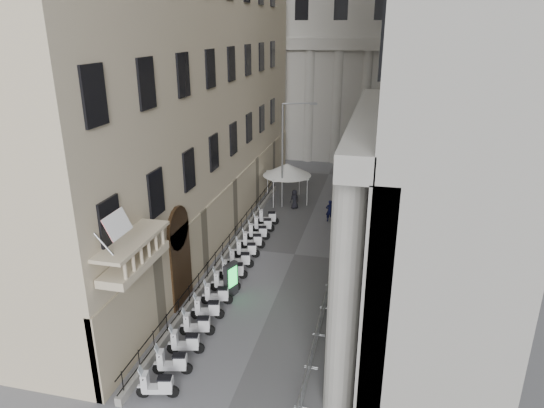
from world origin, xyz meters
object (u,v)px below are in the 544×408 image
at_px(street_lamp, 287,146).
at_px(pedestrian_a, 330,211).
at_px(security_tent, 294,172).
at_px(scooter_0, 159,397).
at_px(pedestrian_b, 351,199).
at_px(info_kiosk, 231,280).

bearing_deg(street_lamp, pedestrian_a, -52.45).
relative_size(security_tent, street_lamp, 0.48).
distance_m(scooter_0, pedestrian_b, 24.28).
distance_m(scooter_0, pedestrian_a, 21.23).
xyz_separation_m(info_kiosk, pedestrian_b, (5.49, 15.21, -0.08)).
distance_m(street_lamp, info_kiosk, 15.40).
xyz_separation_m(security_tent, pedestrian_a, (3.50, -3.40, -1.95)).
bearing_deg(street_lamp, scooter_0, -112.42).
height_order(info_kiosk, pedestrian_b, info_kiosk).
xyz_separation_m(pedestrian_a, pedestrian_b, (1.44, 2.79, 0.08)).
distance_m(scooter_0, security_tent, 24.31).
distance_m(info_kiosk, pedestrian_a, 13.06).
height_order(scooter_0, pedestrian_a, pedestrian_a).
xyz_separation_m(info_kiosk, pedestrian_a, (4.05, 12.41, -0.16)).
bearing_deg(security_tent, scooter_0, -92.44).
relative_size(scooter_0, pedestrian_b, 0.79).
relative_size(info_kiosk, pedestrian_b, 1.07).
xyz_separation_m(security_tent, info_kiosk, (-0.55, -15.81, -1.79)).
height_order(scooter_0, street_lamp, street_lamp).
xyz_separation_m(scooter_0, info_kiosk, (0.48, 8.31, 1.02)).
height_order(pedestrian_a, pedestrian_b, pedestrian_b).
xyz_separation_m(scooter_0, pedestrian_b, (5.97, 23.51, 0.95)).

